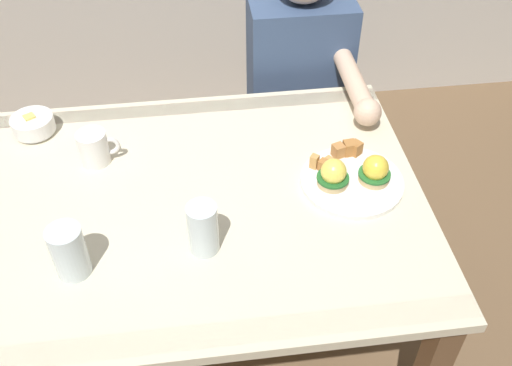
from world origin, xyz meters
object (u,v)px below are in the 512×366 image
Objects in this scene: dining_table at (193,228)px; eggs_benedict_plate at (352,176)px; coffee_mug at (94,147)px; diner_person at (301,86)px; water_glass_near at (203,230)px; water_glass_far at (70,254)px; fruit_bowl at (33,125)px.

dining_table is 0.44m from eggs_benedict_plate.
coffee_mug reaches higher than eggs_benedict_plate.
diner_person is (0.40, 0.60, 0.02)m from dining_table.
coffee_mug reaches higher than dining_table.
water_glass_far is (-0.30, -0.03, -0.00)m from water_glass_near.
water_glass_near is 1.01× the size of water_glass_far.
dining_table is at bearing -37.84° from fruit_bowl.
diner_person reaches higher than coffee_mug.
water_glass_far is 1.05m from diner_person.
diner_person is at bearing 56.10° from dining_table.
water_glass_near reaches higher than fruit_bowl.
fruit_bowl is 0.55m from water_glass_far.
water_glass_near is 0.86m from diner_person.
fruit_bowl is 1.08× the size of coffee_mug.
coffee_mug is 0.44m from water_glass_near.
fruit_bowl is at bearing 132.62° from water_glass_near.
dining_table is 0.72m from diner_person.
eggs_benedict_plate is 0.43m from water_glass_near.
water_glass_far is (0.16, -0.53, 0.03)m from fruit_bowl.
dining_table is at bearing -178.58° from eggs_benedict_plate.
water_glass_far is at bearing -144.48° from dining_table.
eggs_benedict_plate is (0.42, 0.01, 0.13)m from dining_table.
dining_table is 0.34m from coffee_mug.
eggs_benedict_plate is 2.02× the size of water_glass_near.
eggs_benedict_plate is 2.04× the size of water_glass_far.
water_glass_near is (0.03, -0.16, 0.17)m from dining_table.
fruit_bowl is at bearing 141.34° from coffee_mug.
diner_person is at bearing 91.84° from eggs_benedict_plate.
water_glass_near reaches higher than water_glass_far.
eggs_benedict_plate is at bearing -20.79° from fruit_bowl.
water_glass_near reaches higher than coffee_mug.
coffee_mug is at bearing 165.30° from eggs_benedict_plate.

